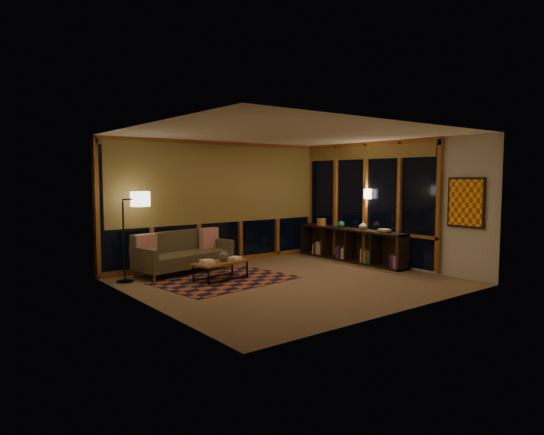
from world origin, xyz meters
TOP-DOWN VIEW (x-y plane):
  - floor at (0.00, 0.00)m, footprint 5.50×5.00m
  - ceiling at (0.00, 0.00)m, footprint 5.50×5.00m
  - walls at (0.00, 0.00)m, footprint 5.51×5.01m
  - window_wall_back at (0.00, 2.43)m, footprint 5.30×0.16m
  - window_wall_right at (2.68, 0.60)m, footprint 0.16×3.70m
  - wall_art at (2.71, -1.85)m, footprint 0.06×0.74m
  - wall_sconce at (2.62, 0.45)m, footprint 0.12×0.18m
  - sofa at (-1.14, 1.96)m, footprint 2.10×1.16m
  - pillow_left at (-1.93, 2.03)m, footprint 0.43×0.16m
  - pillow_right at (-0.41, 2.22)m, footprint 0.46×0.24m
  - area_rug at (-0.89, 0.80)m, footprint 2.63×1.92m
  - coffee_table at (-0.95, 0.88)m, footprint 1.13×0.68m
  - book_stack_a at (-1.26, 0.85)m, footprint 0.22×0.17m
  - book_stack_b at (-0.60, 0.94)m, footprint 0.26×0.24m
  - ceramic_pot at (-0.89, 0.88)m, footprint 0.22×0.22m
  - floor_lamp at (-2.42, 1.84)m, footprint 0.63×0.48m
  - bookshelf at (2.49, 0.83)m, footprint 0.40×3.01m
  - basket at (2.47, 1.78)m, footprint 0.23×0.23m
  - teal_bowl at (2.49, 1.13)m, footprint 0.19×0.19m
  - vase at (2.49, 0.46)m, footprint 0.21×0.21m
  - shelf_book_stack at (2.49, -0.14)m, footprint 0.16×0.22m

SIDE VIEW (x-z plane):
  - floor at x=0.00m, z-range -0.01..0.01m
  - area_rug at x=-0.89m, z-range 0.00..0.01m
  - coffee_table at x=-0.95m, z-range 0.00..0.35m
  - book_stack_b at x=-0.60m, z-range 0.35..0.40m
  - bookshelf at x=2.49m, z-range 0.00..0.75m
  - book_stack_a at x=-1.26m, z-range 0.35..0.42m
  - sofa at x=-1.14m, z-range 0.00..0.81m
  - ceramic_pot at x=-0.89m, z-range 0.35..0.54m
  - pillow_left at x=-1.93m, z-range 0.41..0.83m
  - pillow_right at x=-0.41m, z-range 0.41..0.84m
  - shelf_book_stack at x=2.49m, z-range 0.75..0.82m
  - teal_bowl at x=2.49m, z-range 0.75..0.90m
  - floor_lamp at x=-2.42m, z-range 0.00..1.66m
  - basket at x=2.47m, z-range 0.75..0.92m
  - vase at x=2.49m, z-range 0.75..0.94m
  - walls at x=0.00m, z-range 0.00..2.70m
  - window_wall_back at x=0.00m, z-range 0.05..2.65m
  - window_wall_right at x=2.68m, z-range 0.05..2.65m
  - wall_art at x=2.71m, z-range 0.98..1.92m
  - wall_sconce at x=2.62m, z-range 1.44..1.66m
  - ceiling at x=0.00m, z-range 2.70..2.71m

